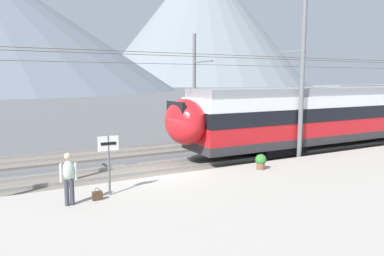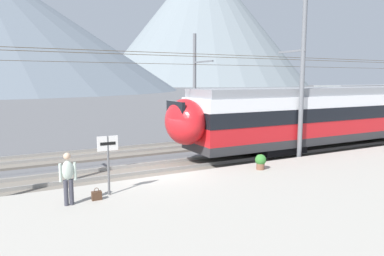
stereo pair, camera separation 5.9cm
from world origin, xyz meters
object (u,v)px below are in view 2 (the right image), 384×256
(potted_plant_platform_edge, at_px, (261,161))
(catenary_mast_far_side, at_px, (196,85))
(catenary_mast_mid, at_px, (300,80))
(passenger_walking, at_px, (68,176))
(platform_sign, at_px, (108,152))
(handbag_beside_passenger, at_px, (97,195))
(train_near_platform, at_px, (365,112))

(potted_plant_platform_edge, bearing_deg, catenary_mast_far_side, 77.42)
(catenary_mast_mid, height_order, passenger_walking, catenary_mast_mid)
(catenary_mast_far_side, xyz_separation_m, passenger_walking, (-10.55, -11.15, -2.61))
(platform_sign, bearing_deg, passenger_walking, -162.76)
(catenary_mast_mid, distance_m, platform_sign, 11.14)
(catenary_mast_far_side, distance_m, handbag_beside_passenger, 15.07)
(train_near_platform, height_order, catenary_mast_far_side, catenary_mast_far_side)
(passenger_walking, xyz_separation_m, handbag_beside_passenger, (0.89, 0.10, -0.80))
(catenary_mast_mid, bearing_deg, platform_sign, -168.86)
(catenary_mast_far_side, height_order, platform_sign, catenary_mast_far_side)
(passenger_walking, relative_size, potted_plant_platform_edge, 2.49)
(train_near_platform, distance_m, passenger_walking, 19.87)
(catenary_mast_mid, bearing_deg, catenary_mast_far_side, 100.03)
(catenary_mast_mid, height_order, catenary_mast_far_side, catenary_mast_mid)
(passenger_walking, bearing_deg, platform_sign, 17.24)
(catenary_mast_far_side, xyz_separation_m, platform_sign, (-9.15, -10.72, -2.05))
(catenary_mast_mid, xyz_separation_m, passenger_walking, (-12.07, -2.53, -2.96))
(train_near_platform, xyz_separation_m, handbag_beside_passenger, (-18.54, -3.99, -1.69))
(catenary_mast_far_side, height_order, handbag_beside_passenger, catenary_mast_far_side)
(catenary_mast_far_side, relative_size, platform_sign, 23.43)
(train_near_platform, height_order, handbag_beside_passenger, train_near_platform)
(catenary_mast_far_side, distance_m, potted_plant_platform_edge, 11.05)
(handbag_beside_passenger, bearing_deg, catenary_mast_mid, 12.30)
(catenary_mast_mid, xyz_separation_m, handbag_beside_passenger, (-11.18, -2.44, -3.75))
(catenary_mast_mid, bearing_deg, potted_plant_platform_edge, -155.93)
(catenary_mast_mid, xyz_separation_m, catenary_mast_far_side, (-1.52, 8.62, -0.34))
(train_near_platform, distance_m, catenary_mast_far_side, 11.47)
(train_near_platform, bearing_deg, handbag_beside_passenger, -167.84)
(platform_sign, distance_m, handbag_beside_passenger, 1.49)
(train_near_platform, relative_size, potted_plant_platform_edge, 41.32)
(potted_plant_platform_edge, bearing_deg, passenger_walking, -174.29)
(train_near_platform, bearing_deg, catenary_mast_mid, -168.06)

